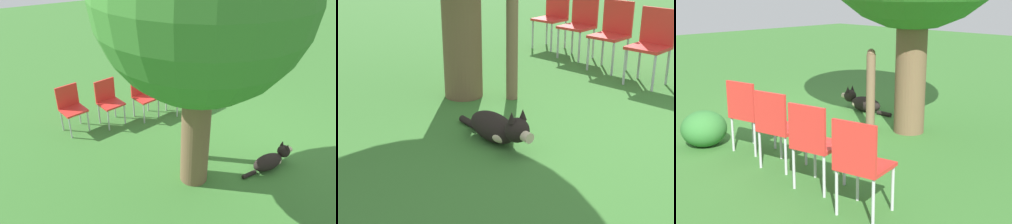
# 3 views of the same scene
# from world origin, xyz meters

# --- Properties ---
(ground_plane) EXTENTS (30.00, 30.00, 0.00)m
(ground_plane) POSITION_xyz_m (0.00, 0.00, 0.00)
(ground_plane) COLOR #38702D
(dog) EXTENTS (0.28, 1.06, 0.39)m
(dog) POSITION_xyz_m (-0.74, -0.19, 0.14)
(dog) COLOR black
(dog) RESTS_ON ground_plane
(fence_post) EXTENTS (0.13, 0.13, 1.20)m
(fence_post) POSITION_xyz_m (0.06, 0.70, 0.60)
(fence_post) COLOR brown
(fence_post) RESTS_ON ground_plane
(red_chair_0) EXTENTS (0.50, 0.51, 0.91)m
(red_chair_0) POSITION_xyz_m (1.77, 0.18, 0.53)
(red_chair_0) COLOR red
(red_chair_0) RESTS_ON ground_plane
(red_chair_1) EXTENTS (0.50, 0.51, 0.91)m
(red_chair_1) POSITION_xyz_m (1.87, 0.91, 0.53)
(red_chair_1) COLOR red
(red_chair_1) RESTS_ON ground_plane
(red_chair_2) EXTENTS (0.50, 0.51, 0.91)m
(red_chair_2) POSITION_xyz_m (1.97, 1.63, 0.53)
(red_chair_2) COLOR red
(red_chair_2) RESTS_ON ground_plane
(red_chair_3) EXTENTS (0.50, 0.51, 0.91)m
(red_chair_3) POSITION_xyz_m (2.08, 2.36, 0.53)
(red_chair_3) COLOR red
(red_chair_3) RESTS_ON ground_plane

